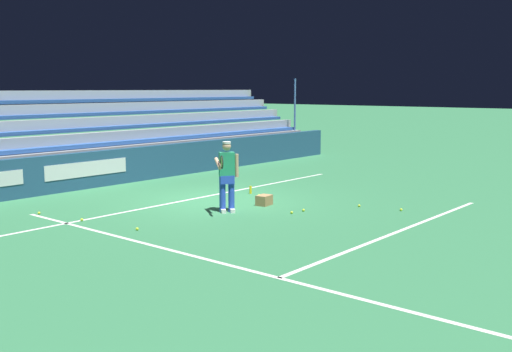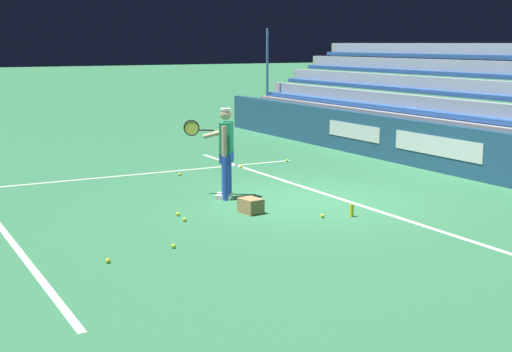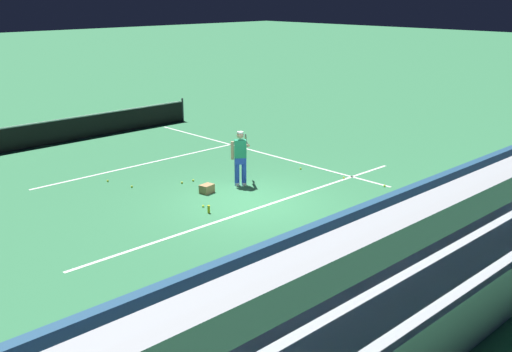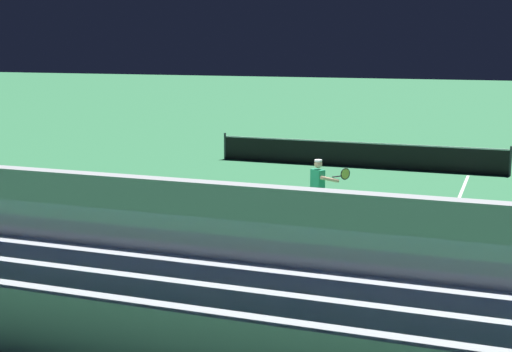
{
  "view_description": "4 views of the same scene",
  "coord_description": "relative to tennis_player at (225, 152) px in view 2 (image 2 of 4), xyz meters",
  "views": [
    {
      "loc": [
        11.32,
        11.11,
        2.98
      ],
      "look_at": [
        -0.3,
        1.3,
        0.74
      ],
      "focal_mm": 42.0,
      "sensor_mm": 36.0,
      "label": 1
    },
    {
      "loc": [
        -10.93,
        7.24,
        2.9
      ],
      "look_at": [
        -0.33,
        1.41,
        0.64
      ],
      "focal_mm": 50.0,
      "sensor_mm": 36.0,
      "label": 2
    },
    {
      "loc": [
        -11.11,
        -11.82,
        5.79
      ],
      "look_at": [
        -0.2,
        -0.45,
        0.94
      ],
      "focal_mm": 42.0,
      "sensor_mm": 36.0,
      "label": 3
    },
    {
      "loc": [
        5.62,
        -16.14,
        4.66
      ],
      "look_at": [
        -0.26,
        -0.16,
        1.48
      ],
      "focal_mm": 50.0,
      "sensor_mm": 36.0,
      "label": 4
    }
  ],
  "objects": [
    {
      "name": "tennis_ball_far_left",
      "position": [
        3.09,
        -3.24,
        -0.86
      ],
      "size": [
        0.07,
        0.07,
        0.07
      ],
      "primitive_type": "sphere",
      "color": "#CCE533",
      "rests_on": "ground"
    },
    {
      "name": "ball_box_cardboard",
      "position": [
        -1.26,
        0.13,
        -0.76
      ],
      "size": [
        0.44,
        0.36,
        0.26
      ],
      "primitive_type": "cube",
      "rotation": [
        0.0,
        0.0,
        0.15
      ],
      "color": "#A87F51",
      "rests_on": "ground"
    },
    {
      "name": "tennis_ball_midcourt",
      "position": [
        -2.85,
        3.17,
        -0.86
      ],
      "size": [
        0.07,
        0.07,
        0.07
      ],
      "primitive_type": "sphere",
      "color": "#CCE533",
      "rests_on": "ground"
    },
    {
      "name": "tennis_ball_near_player",
      "position": [
        -2.13,
        -0.77,
        -0.86
      ],
      "size": [
        0.07,
        0.07,
        0.07
      ],
      "primitive_type": "sphere",
      "color": "#CCE533",
      "rests_on": "ground"
    },
    {
      "name": "tennis_ball_stray_back",
      "position": [
        2.85,
        -1.83,
        -0.86
      ],
      "size": [
        0.07,
        0.07,
        0.07
      ],
      "primitive_type": "sphere",
      "color": "#CCE533",
      "rests_on": "ground"
    },
    {
      "name": "court_baseline_white",
      "position": [
        -0.9,
        -1.89,
        -0.89
      ],
      "size": [
        12.0,
        0.1,
        0.01
      ],
      "primitive_type": "cube",
      "color": "white",
      "rests_on": "ground"
    },
    {
      "name": "court_service_line_white",
      "position": [
        -0.9,
        4.11,
        -0.89
      ],
      "size": [
        8.22,
        0.1,
        0.01
      ],
      "primitive_type": "cube",
      "color": "white",
      "rests_on": "ground"
    },
    {
      "name": "back_wall_sponsor_board",
      "position": [
        -0.89,
        -5.58,
        -0.34
      ],
      "size": [
        22.41,
        0.25,
        1.1
      ],
      "color": "navy",
      "rests_on": "ground"
    },
    {
      "name": "tennis_ball_far_right",
      "position": [
        -1.25,
        1.38,
        -0.86
      ],
      "size": [
        0.07,
        0.07,
        0.07
      ],
      "primitive_type": "sphere",
      "color": "#CCE533",
      "rests_on": "ground"
    },
    {
      "name": "ground_plane",
      "position": [
        -0.9,
        -1.39,
        -0.89
      ],
      "size": [
        160.0,
        160.0,
        0.0
      ],
      "primitive_type": "plane",
      "color": "#337A4C"
    },
    {
      "name": "tennis_ball_toward_net",
      "position": [
        2.62,
        -0.16,
        -0.86
      ],
      "size": [
        0.07,
        0.07,
        0.07
      ],
      "primitive_type": "sphere",
      "color": "#CCE533",
      "rests_on": "ground"
    },
    {
      "name": "water_bottle",
      "position": [
        -2.32,
        -1.24,
        -0.78
      ],
      "size": [
        0.07,
        0.07,
        0.22
      ],
      "primitive_type": "cylinder",
      "color": "yellow",
      "rests_on": "ground"
    },
    {
      "name": "tennis_ball_on_baseline",
      "position": [
        -2.62,
        2.13,
        -0.86
      ],
      "size": [
        0.07,
        0.07,
        0.07
      ],
      "primitive_type": "sphere",
      "color": "#CCE533",
      "rests_on": "ground"
    },
    {
      "name": "tennis_player",
      "position": [
        0.0,
        0.0,
        0.0
      ],
      "size": [
        0.97,
        0.81,
        1.71
      ],
      "color": "blue",
      "rests_on": "ground"
    },
    {
      "name": "court_sideline_white",
      "position": [
        3.21,
        2.61,
        -0.89
      ],
      "size": [
        0.1,
        12.0,
        0.01
      ],
      "primitive_type": "cube",
      "color": "white",
      "rests_on": "ground"
    },
    {
      "name": "tennis_ball_by_box",
      "position": [
        -0.85,
        1.33,
        -0.86
      ],
      "size": [
        0.07,
        0.07,
        0.07
      ],
      "primitive_type": "sphere",
      "color": "#CCE533",
      "rests_on": "ground"
    }
  ]
}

